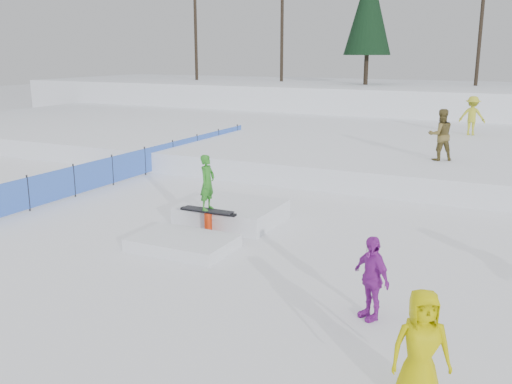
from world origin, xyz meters
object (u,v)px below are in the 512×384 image
at_px(walker_olive, 441,135).
at_px(spectator_yellow, 421,348).
at_px(safety_fence, 145,161).
at_px(jib_rail_feature, 219,218).
at_px(walker_ygreen, 472,116).
at_px(spectator_purple, 371,278).

height_order(walker_olive, spectator_yellow, walker_olive).
bearing_deg(walker_olive, spectator_yellow, 69.19).
relative_size(safety_fence, jib_rail_feature, 3.64).
bearing_deg(walker_olive, walker_ygreen, -121.25).
relative_size(walker_olive, walker_ygreen, 1.02).
distance_m(walker_olive, spectator_yellow, 14.30).
bearing_deg(spectator_yellow, safety_fence, 112.97).
relative_size(spectator_purple, jib_rail_feature, 0.35).
bearing_deg(spectator_purple, spectator_yellow, -23.17).
distance_m(walker_olive, jib_rail_feature, 9.66).
bearing_deg(jib_rail_feature, walker_olive, 62.97).
xyz_separation_m(spectator_purple, jib_rail_feature, (-5.02, 3.40, -0.46)).
bearing_deg(safety_fence, spectator_yellow, -40.28).
relative_size(safety_fence, spectator_purple, 10.43).
xyz_separation_m(safety_fence, walker_ygreen, (10.65, 11.05, 1.16)).
relative_size(walker_ygreen, jib_rail_feature, 0.41).
xyz_separation_m(walker_ygreen, spectator_yellow, (1.61, -21.44, -0.88)).
height_order(safety_fence, spectator_yellow, spectator_yellow).
distance_m(walker_ygreen, jib_rail_feature, 16.54).
bearing_deg(jib_rail_feature, walker_ygreen, 73.52).
height_order(walker_ygreen, spectator_purple, walker_ygreen).
bearing_deg(walker_ygreen, spectator_yellow, 96.55).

